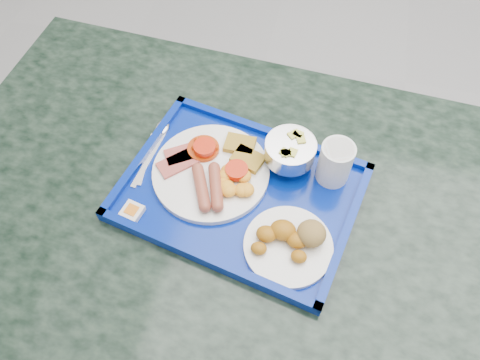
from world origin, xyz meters
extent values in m
plane|color=gray|center=(0.00, 0.00, 0.00)|extent=(6.00, 6.00, 0.00)
cylinder|color=slate|center=(-0.52, -0.59, 0.02)|extent=(0.58, 0.58, 0.03)
cylinder|color=slate|center=(-0.52, -0.59, 0.38)|extent=(0.11, 0.11, 0.71)
cube|color=black|center=(-0.52, -0.59, 0.76)|extent=(1.31, 0.92, 0.04)
cube|color=#031E8E|center=(-0.52, -0.56, 0.79)|extent=(0.51, 0.42, 0.01)
cube|color=#031E8E|center=(-0.48, -0.41, 0.80)|extent=(0.44, 0.11, 0.01)
cube|color=#031E8E|center=(-0.55, -0.72, 0.80)|extent=(0.44, 0.11, 0.01)
cube|color=#031E8E|center=(-0.30, -0.61, 0.80)|extent=(0.08, 0.33, 0.01)
cube|color=#031E8E|center=(-0.73, -0.52, 0.80)|extent=(0.08, 0.33, 0.01)
cylinder|color=white|center=(-0.58, -0.54, 0.80)|extent=(0.23, 0.23, 0.01)
cube|color=#CF5A53|center=(-0.64, -0.51, 0.81)|extent=(0.09, 0.08, 0.01)
cube|color=#CF5A53|center=(-0.65, -0.54, 0.81)|extent=(0.09, 0.09, 0.01)
cylinder|color=#B23707|center=(-0.61, -0.49, 0.81)|extent=(0.07, 0.07, 0.01)
sphere|color=#B23707|center=(-0.62, -0.47, 0.82)|extent=(0.01, 0.01, 0.01)
sphere|color=#B23707|center=(-0.61, -0.48, 0.82)|extent=(0.01, 0.01, 0.01)
sphere|color=#B23707|center=(-0.62, -0.49, 0.82)|extent=(0.01, 0.01, 0.01)
sphere|color=#B23707|center=(-0.62, -0.49, 0.82)|extent=(0.01, 0.01, 0.01)
sphere|color=#B23707|center=(-0.61, -0.49, 0.82)|extent=(0.01, 0.01, 0.01)
sphere|color=#B23707|center=(-0.61, -0.49, 0.82)|extent=(0.01, 0.01, 0.01)
sphere|color=#B23707|center=(-0.62, -0.50, 0.82)|extent=(0.01, 0.01, 0.01)
sphere|color=#B23707|center=(-0.63, -0.50, 0.82)|extent=(0.01, 0.01, 0.01)
sphere|color=#B23707|center=(-0.59, -0.48, 0.82)|extent=(0.01, 0.01, 0.01)
sphere|color=#B23707|center=(-0.60, -0.49, 0.82)|extent=(0.01, 0.01, 0.01)
sphere|color=#B23707|center=(-0.63, -0.48, 0.82)|extent=(0.01, 0.01, 0.01)
sphere|color=#B23707|center=(-0.58, -0.49, 0.82)|extent=(0.01, 0.01, 0.01)
cube|color=gold|center=(-0.54, -0.47, 0.81)|extent=(0.06, 0.05, 0.01)
cube|color=gold|center=(-0.51, -0.50, 0.81)|extent=(0.07, 0.06, 0.01)
cylinder|color=brown|center=(-0.59, -0.59, 0.82)|extent=(0.06, 0.09, 0.02)
cylinder|color=brown|center=(-0.56, -0.58, 0.82)|extent=(0.05, 0.09, 0.02)
ellipsoid|color=#FFA72A|center=(-0.55, -0.54, 0.82)|extent=(0.03, 0.03, 0.02)
ellipsoid|color=#FFA72A|center=(-0.50, -0.57, 0.82)|extent=(0.03, 0.03, 0.02)
ellipsoid|color=#FFA72A|center=(-0.51, -0.54, 0.82)|extent=(0.03, 0.03, 0.02)
ellipsoid|color=#FFA72A|center=(-0.54, -0.57, 0.82)|extent=(0.03, 0.03, 0.02)
ellipsoid|color=#FFA72A|center=(-0.55, -0.54, 0.82)|extent=(0.03, 0.03, 0.02)
ellipsoid|color=#FFA72A|center=(-0.55, -0.57, 0.81)|extent=(0.02, 0.02, 0.02)
ellipsoid|color=#FFA72A|center=(-0.55, -0.55, 0.82)|extent=(0.03, 0.03, 0.02)
ellipsoid|color=#FFA72A|center=(-0.54, -0.54, 0.82)|extent=(0.03, 0.03, 0.02)
ellipsoid|color=#FFA72A|center=(-0.53, -0.58, 0.82)|extent=(0.03, 0.03, 0.02)
ellipsoid|color=#FFA72A|center=(-0.51, -0.57, 0.82)|extent=(0.03, 0.03, 0.02)
cylinder|color=red|center=(-0.60, -0.50, 0.82)|extent=(0.05, 0.05, 0.01)
cylinder|color=red|center=(-0.53, -0.54, 0.82)|extent=(0.05, 0.05, 0.01)
cylinder|color=white|center=(-0.40, -0.66, 0.80)|extent=(0.16, 0.16, 0.01)
ellipsoid|color=#A76713|center=(-0.38, -0.69, 0.82)|extent=(0.03, 0.02, 0.02)
ellipsoid|color=#A76713|center=(-0.39, -0.66, 0.82)|extent=(0.04, 0.03, 0.03)
ellipsoid|color=#A76713|center=(-0.42, -0.64, 0.82)|extent=(0.05, 0.04, 0.03)
ellipsoid|color=#A76713|center=(-0.45, -0.66, 0.82)|extent=(0.04, 0.03, 0.03)
ellipsoid|color=#A76713|center=(-0.45, -0.69, 0.82)|extent=(0.03, 0.02, 0.02)
ellipsoid|color=olive|center=(-0.37, -0.64, 0.83)|extent=(0.05, 0.05, 0.04)
cylinder|color=silver|center=(-0.43, -0.48, 0.80)|extent=(0.06, 0.06, 0.01)
cylinder|color=silver|center=(-0.43, -0.48, 0.81)|extent=(0.02, 0.02, 0.02)
cylinder|color=silver|center=(-0.43, -0.48, 0.84)|extent=(0.10, 0.10, 0.04)
cube|color=#CECF4F|center=(-0.44, -0.50, 0.86)|extent=(0.02, 0.02, 0.01)
cube|color=#CECF4F|center=(-0.44, -0.50, 0.86)|extent=(0.02, 0.02, 0.01)
cube|color=#CECF4F|center=(-0.42, -0.46, 0.86)|extent=(0.02, 0.02, 0.01)
cube|color=#CECF4F|center=(-0.43, -0.46, 0.86)|extent=(0.03, 0.03, 0.01)
cube|color=#CECF4F|center=(-0.42, -0.45, 0.86)|extent=(0.02, 0.02, 0.01)
cube|color=#CECF4F|center=(-0.43, -0.50, 0.86)|extent=(0.02, 0.02, 0.01)
cylinder|color=white|center=(-0.34, -0.49, 0.84)|extent=(0.07, 0.07, 0.09)
cylinder|color=#E0440C|center=(-0.34, -0.49, 0.88)|extent=(0.06, 0.06, 0.01)
cube|color=silver|center=(-0.72, -0.53, 0.80)|extent=(0.02, 0.13, 0.00)
ellipsoid|color=silver|center=(-0.71, -0.45, 0.80)|extent=(0.03, 0.04, 0.01)
cube|color=silver|center=(-0.71, -0.52, 0.80)|extent=(0.03, 0.16, 0.00)
cube|color=white|center=(-0.70, -0.66, 0.80)|extent=(0.04, 0.04, 0.01)
cube|color=orange|center=(-0.70, -0.66, 0.81)|extent=(0.03, 0.03, 0.00)
camera|label=1|loc=(-0.41, -1.04, 1.58)|focal=35.00mm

